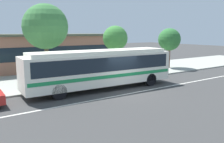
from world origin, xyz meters
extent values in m
plane|color=#383838|center=(0.00, 0.00, 0.00)|extent=(120.00, 120.00, 0.00)
cube|color=#9D9E94|center=(0.00, 6.83, 0.06)|extent=(60.00, 8.00, 0.12)
cube|color=silver|center=(0.00, -0.80, 0.00)|extent=(56.00, 0.16, 0.01)
cube|color=white|center=(-1.05, 1.48, 1.56)|extent=(11.63, 3.00, 2.27)
cube|color=white|center=(-1.05, 1.48, 2.81)|extent=(10.70, 2.67, 0.24)
cube|color=#19232D|center=(-1.05, 1.48, 2.01)|extent=(10.94, 2.99, 1.00)
cube|color=#1D8B4A|center=(-1.05, 1.48, 1.15)|extent=(11.41, 3.02, 0.24)
cube|color=#19232D|center=(4.65, 1.20, 2.01)|extent=(0.23, 2.15, 1.09)
cylinder|color=black|center=(2.92, 2.37, 0.50)|extent=(1.01, 0.33, 1.00)
cylinder|color=black|center=(2.81, 0.21, 0.50)|extent=(1.01, 0.33, 1.00)
cylinder|color=black|center=(-4.68, 2.74, 0.50)|extent=(1.01, 0.33, 1.00)
cylinder|color=black|center=(-4.79, 0.59, 0.50)|extent=(1.01, 0.33, 1.00)
cylinder|color=navy|center=(0.06, 3.80, 0.56)|extent=(0.14, 0.14, 0.87)
cylinder|color=navy|center=(0.14, 3.94, 0.56)|extent=(0.14, 0.14, 0.87)
cylinder|color=gold|center=(0.10, 3.87, 1.28)|extent=(0.46, 0.46, 0.57)
sphere|color=tan|center=(0.10, 3.87, 1.67)|extent=(0.22, 0.22, 0.22)
cylinder|color=gray|center=(2.51, 3.43, 1.31)|extent=(0.08, 0.08, 2.37)
cube|color=yellow|center=(2.51, 3.43, 2.29)|extent=(0.06, 0.44, 0.56)
cylinder|color=brown|center=(-3.48, 6.32, 1.75)|extent=(0.35, 0.35, 3.27)
sphere|color=#3E7C40|center=(-3.48, 6.32, 4.71)|extent=(3.78, 3.78, 3.78)
cylinder|color=brown|center=(3.60, 6.22, 1.45)|extent=(0.28, 0.28, 2.66)
sphere|color=#3F853B|center=(3.60, 6.22, 3.65)|extent=(2.50, 2.50, 2.50)
cylinder|color=brown|center=(10.91, 5.65, 1.31)|extent=(0.32, 0.32, 2.39)
sphere|color=#317336|center=(10.91, 5.65, 3.41)|extent=(2.59, 2.59, 2.59)
cube|color=#976350|center=(-0.64, 14.65, 1.90)|extent=(16.93, 7.95, 3.80)
cube|color=#19232D|center=(-0.64, 10.66, 2.09)|extent=(15.58, 0.04, 1.37)
cube|color=#4A4D3E|center=(-0.64, 14.65, 3.92)|extent=(17.33, 8.35, 0.24)
camera|label=1|loc=(-10.38, -13.44, 4.27)|focal=38.17mm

